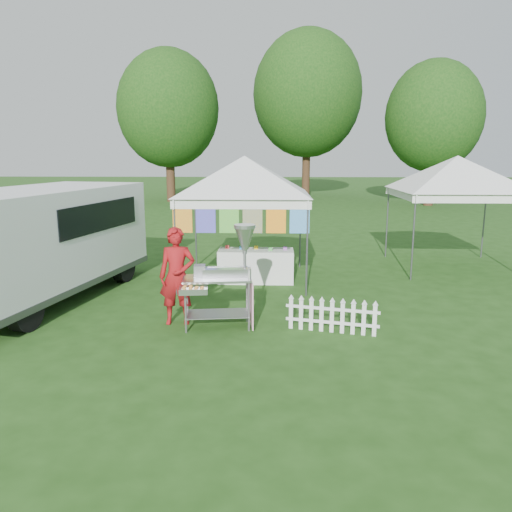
{
  "coord_description": "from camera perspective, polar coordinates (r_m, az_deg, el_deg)",
  "views": [
    {
      "loc": [
        0.7,
        -8.45,
        3.04
      ],
      "look_at": [
        0.36,
        1.0,
        1.1
      ],
      "focal_mm": 35.0,
      "sensor_mm": 36.0,
      "label": 1
    }
  ],
  "objects": [
    {
      "name": "canopy_main",
      "position": [
        11.96,
        -1.34,
        11.33
      ],
      "size": [
        4.24,
        4.24,
        3.45
      ],
      "color": "#59595E",
      "rests_on": "ground"
    },
    {
      "name": "tree_left",
      "position": [
        33.25,
        -9.99,
        16.23
      ],
      "size": [
        6.4,
        6.4,
        9.53
      ],
      "color": "#392914",
      "rests_on": "ground"
    },
    {
      "name": "tree_right",
      "position": [
        31.91,
        19.66,
        14.78
      ],
      "size": [
        5.6,
        5.6,
        8.42
      ],
      "color": "#392914",
      "rests_on": "ground"
    },
    {
      "name": "tree_mid",
      "position": [
        36.75,
        5.91,
        17.92
      ],
      "size": [
        7.6,
        7.6,
        11.52
      ],
      "color": "#392914",
      "rests_on": "ground"
    },
    {
      "name": "vendor",
      "position": [
        9.08,
        -9.0,
        -2.29
      ],
      "size": [
        0.68,
        0.47,
        1.77
      ],
      "primitive_type": "imported",
      "rotation": [
        0.0,
        0.0,
        0.08
      ],
      "color": "maroon",
      "rests_on": "ground"
    },
    {
      "name": "canopy_right",
      "position": [
        14.28,
        22.08,
        10.56
      ],
      "size": [
        4.24,
        4.24,
        3.45
      ],
      "color": "#59595E",
      "rests_on": "ground"
    },
    {
      "name": "cargo_van",
      "position": [
        11.46,
        -23.27,
        1.7
      ],
      "size": [
        3.28,
        5.94,
        2.34
      ],
      "rotation": [
        0.0,
        0.0,
        -0.19
      ],
      "color": "white",
      "rests_on": "ground"
    },
    {
      "name": "picket_fence",
      "position": [
        8.76,
        8.67,
        -6.85
      ],
      "size": [
        1.58,
        0.41,
        0.56
      ],
      "rotation": [
        0.0,
        0.0,
        -0.24
      ],
      "color": "white",
      "rests_on": "ground"
    },
    {
      "name": "display_table",
      "position": [
        12.04,
        -0.02,
        -1.11
      ],
      "size": [
        1.8,
        0.7,
        0.79
      ],
      "primitive_type": "cube",
      "color": "white",
      "rests_on": "ground"
    },
    {
      "name": "donut_cart",
      "position": [
        8.73,
        -3.24,
        -1.39
      ],
      "size": [
        1.32,
        1.04,
        1.84
      ],
      "rotation": [
        0.0,
        0.0,
        0.12
      ],
      "color": "gray",
      "rests_on": "ground"
    },
    {
      "name": "ground",
      "position": [
        9.0,
        -2.56,
        -8.15
      ],
      "size": [
        120.0,
        120.0,
        0.0
      ],
      "primitive_type": "plane",
      "color": "#204614",
      "rests_on": "ground"
    }
  ]
}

